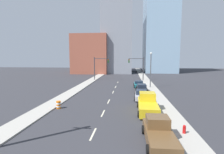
{
  "coord_description": "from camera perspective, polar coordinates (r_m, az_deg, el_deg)",
  "views": [
    {
      "loc": [
        3.0,
        -5.73,
        6.44
      ],
      "look_at": [
        -0.76,
        31.48,
        2.2
      ],
      "focal_mm": 28.0,
      "sensor_mm": 36.0,
      "label": 1
    }
  ],
  "objects": [
    {
      "name": "sedan_black",
      "position": [
        33.16,
        9.67,
        -3.65
      ],
      "size": [
        2.19,
        4.48,
        1.45
      ],
      "rotation": [
        0.0,
        0.0,
        0.05
      ],
      "color": "black",
      "rests_on": "ground"
    },
    {
      "name": "lane_stripe_at_32m",
      "position": [
        38.16,
        1.18,
        -3.24
      ],
      "size": [
        0.16,
        2.4,
        0.01
      ],
      "primitive_type": "cube",
      "color": "beige",
      "rests_on": "ground"
    },
    {
      "name": "sedan_silver",
      "position": [
        27.43,
        9.51,
        -5.76
      ],
      "size": [
        2.28,
        4.78,
        1.46
      ],
      "rotation": [
        0.0,
        0.0,
        -0.06
      ],
      "color": "#B2B2BC",
      "rests_on": "ground"
    },
    {
      "name": "lane_stripe_at_26m",
      "position": [
        32.49,
        0.35,
        -4.96
      ],
      "size": [
        0.16,
        2.4,
        0.01
      ],
      "primitive_type": "cube",
      "color": "beige",
      "rests_on": "ground"
    },
    {
      "name": "lane_stripe_at_39m",
      "position": [
        45.3,
        1.91,
        -1.7
      ],
      "size": [
        0.16,
        2.4,
        0.01
      ],
      "primitive_type": "cube",
      "color": "beige",
      "rests_on": "ground"
    },
    {
      "name": "building_office_center",
      "position": [
        76.94,
        1.88,
        13.21
      ],
      "size": [
        12.0,
        20.0,
        30.96
      ],
      "color": "gray",
      "rests_on": "ground"
    },
    {
      "name": "traffic_signal_right",
      "position": [
        48.61,
        8.83,
        3.73
      ],
      "size": [
        4.23,
        0.35,
        6.48
      ],
      "color": "#38383D",
      "rests_on": "ground"
    },
    {
      "name": "sedan_teal",
      "position": [
        38.46,
        8.72,
        -2.3
      ],
      "size": [
        2.2,
        4.55,
        1.35
      ],
      "rotation": [
        0.0,
        0.0,
        0.01
      ],
      "color": "#196B75",
      "rests_on": "ground"
    },
    {
      "name": "lane_stripe_at_8m",
      "position": [
        15.57,
        -6.18,
        -18.0
      ],
      "size": [
        0.16,
        2.4,
        0.01
      ],
      "primitive_type": "cube",
      "color": "beige",
      "rests_on": "ground"
    },
    {
      "name": "building_glass_right",
      "position": [
        82.52,
        15.24,
        16.36
      ],
      "size": [
        13.0,
        20.0,
        41.86
      ],
      "color": "#8CADC6",
      "rests_on": "ground"
    },
    {
      "name": "lane_stripe_at_14m",
      "position": [
        20.63,
        -2.95,
        -11.73
      ],
      "size": [
        0.16,
        2.4,
        0.01
      ],
      "primitive_type": "cube",
      "color": "beige",
      "rests_on": "ground"
    },
    {
      "name": "sidewalk_left",
      "position": [
        55.24,
        -5.25,
        -0.18
      ],
      "size": [
        2.41,
        96.25,
        0.13
      ],
      "color": "#ADA89E",
      "rests_on": "ground"
    },
    {
      "name": "building_brick_left",
      "position": [
        73.9,
        -6.49,
        7.38
      ],
      "size": [
        14.0,
        16.0,
        15.33
      ],
      "color": "#9E513D",
      "rests_on": "ground"
    },
    {
      "name": "sidewalk_right",
      "position": [
        54.42,
        10.49,
        -0.37
      ],
      "size": [
        2.41,
        96.25,
        0.13
      ],
      "color": "#ADA89E",
      "rests_on": "ground"
    },
    {
      "name": "traffic_barrel",
      "position": [
        23.3,
        -17.05,
        -8.66
      ],
      "size": [
        0.56,
        0.56,
        0.95
      ],
      "color": "orange",
      "rests_on": "ground"
    },
    {
      "name": "lane_stripe_at_19m",
      "position": [
        25.83,
        -1.1,
        -7.97
      ],
      "size": [
        0.16,
        2.4,
        0.01
      ],
      "primitive_type": "cube",
      "color": "beige",
      "rests_on": "ground"
    },
    {
      "name": "pickup_truck_brown",
      "position": [
        14.3,
        15.03,
        -17.21
      ],
      "size": [
        2.32,
        5.3,
        1.82
      ],
      "rotation": [
        0.0,
        0.0,
        0.02
      ],
      "color": "brown",
      "rests_on": "ground"
    },
    {
      "name": "pickup_truck_yellow",
      "position": [
        21.32,
        11.54,
        -8.77
      ],
      "size": [
        2.52,
        6.08,
        2.18
      ],
      "rotation": [
        0.0,
        0.0,
        -0.03
      ],
      "color": "gold",
      "rests_on": "ground"
    },
    {
      "name": "traffic_signal_left",
      "position": [
        49.32,
        -4.44,
        3.82
      ],
      "size": [
        4.23,
        0.35,
        6.48
      ],
      "color": "#38383D",
      "rests_on": "ground"
    },
    {
      "name": "fire_hydrant",
      "position": [
        16.36,
        22.52,
        -15.66
      ],
      "size": [
        0.26,
        0.26,
        0.84
      ],
      "color": "red",
      "rests_on": "ground"
    },
    {
      "name": "street_lamp",
      "position": [
        37.49,
        12.52,
        3.16
      ],
      "size": [
        0.44,
        0.44,
        7.46
      ],
      "color": "#4C4C51",
      "rests_on": "ground"
    }
  ]
}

